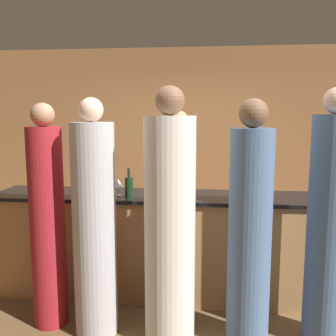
# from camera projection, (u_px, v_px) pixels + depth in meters

# --- Properties ---
(ground_plane) EXTENTS (14.00, 14.00, 0.00)m
(ground_plane) POSITION_uv_depth(u_px,v_px,m) (163.00, 294.00, 3.80)
(ground_plane) COLOR brown
(back_wall) EXTENTS (8.00, 0.06, 2.80)m
(back_wall) POSITION_uv_depth(u_px,v_px,m) (180.00, 141.00, 5.75)
(back_wall) COLOR olive
(back_wall) RESTS_ON ground_plane
(bar_counter) EXTENTS (3.36, 0.63, 1.03)m
(bar_counter) POSITION_uv_depth(u_px,v_px,m) (163.00, 245.00, 3.73)
(bar_counter) COLOR #B27F4C
(bar_counter) RESTS_ON ground_plane
(bartender) EXTENTS (0.30, 0.30, 1.85)m
(bartender) POSITION_uv_depth(u_px,v_px,m) (179.00, 194.00, 4.42)
(bartender) COLOR orange
(bartender) RESTS_ON ground_plane
(guest_0) EXTENTS (0.29, 0.29, 1.90)m
(guest_0) POSITION_uv_depth(u_px,v_px,m) (47.00, 223.00, 3.15)
(guest_0) COLOR maroon
(guest_0) RESTS_ON ground_plane
(guest_1) EXTENTS (0.34, 0.34, 2.01)m
(guest_1) POSITION_uv_depth(u_px,v_px,m) (329.00, 227.00, 2.90)
(guest_1) COLOR #4C6B93
(guest_1) RESTS_ON ground_plane
(guest_2) EXTENTS (0.35, 0.35, 1.94)m
(guest_2) POSITION_uv_depth(u_px,v_px,m) (94.00, 227.00, 3.03)
(guest_2) COLOR #B2B2B7
(guest_2) RESTS_ON ground_plane
(guest_3) EXTENTS (0.40, 0.40, 2.02)m
(guest_3) POSITION_uv_depth(u_px,v_px,m) (170.00, 227.00, 2.91)
(guest_3) COLOR silver
(guest_3) RESTS_ON ground_plane
(guest_4) EXTENTS (0.33, 0.33, 1.92)m
(guest_4) POSITION_uv_depth(u_px,v_px,m) (250.00, 233.00, 2.88)
(guest_4) COLOR #4C6B93
(guest_4) RESTS_ON ground_plane
(wine_bottle_0) EXTENTS (0.08, 0.08, 0.28)m
(wine_bottle_0) POSITION_uv_depth(u_px,v_px,m) (129.00, 187.00, 3.49)
(wine_bottle_0) COLOR black
(wine_bottle_0) RESTS_ON bar_counter
(wine_bottle_1) EXTENTS (0.07, 0.07, 0.29)m
(wine_bottle_1) POSITION_uv_depth(u_px,v_px,m) (242.00, 189.00, 3.33)
(wine_bottle_1) COLOR #19381E
(wine_bottle_1) RESTS_ON bar_counter
(wine_glass_0) EXTENTS (0.07, 0.07, 0.18)m
(wine_glass_0) POSITION_uv_depth(u_px,v_px,m) (185.00, 183.00, 3.50)
(wine_glass_0) COLOR silver
(wine_glass_0) RESTS_ON bar_counter
(wine_glass_1) EXTENTS (0.07, 0.07, 0.17)m
(wine_glass_1) POSITION_uv_depth(u_px,v_px,m) (85.00, 181.00, 3.71)
(wine_glass_1) COLOR silver
(wine_glass_1) RESTS_ON bar_counter
(wine_glass_2) EXTENTS (0.08, 0.08, 0.16)m
(wine_glass_2) POSITION_uv_depth(u_px,v_px,m) (118.00, 183.00, 3.59)
(wine_glass_2) COLOR silver
(wine_glass_2) RESTS_ON bar_counter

